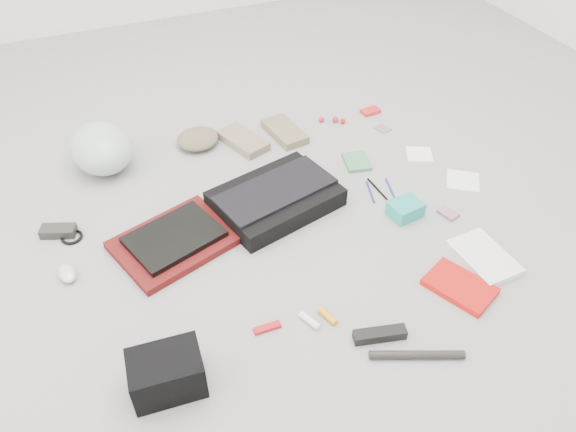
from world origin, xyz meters
name	(u,v)px	position (x,y,z in m)	size (l,w,h in m)	color
ground_plane	(288,226)	(0.00, 0.00, 0.00)	(4.00, 4.00, 0.00)	gray
messenger_bag	(276,199)	(0.00, 0.12, 0.04)	(0.43, 0.31, 0.07)	black
bag_flap	(275,190)	(0.00, 0.12, 0.08)	(0.43, 0.20, 0.01)	black
laptop_sleeve	(175,242)	(-0.39, 0.07, 0.01)	(0.39, 0.29, 0.03)	#560E0E
laptop	(174,237)	(-0.39, 0.07, 0.04)	(0.30, 0.22, 0.02)	black
bike_helmet	(101,148)	(-0.54, 0.62, 0.09)	(0.24, 0.30, 0.18)	silver
beanie	(198,139)	(-0.15, 0.62, 0.03)	(0.18, 0.17, 0.06)	brown
mitten_left	(243,140)	(0.03, 0.55, 0.02)	(0.11, 0.23, 0.03)	gray
mitten_right	(285,132)	(0.21, 0.55, 0.02)	(0.11, 0.23, 0.03)	#7E6D51
power_brick	(58,231)	(-0.76, 0.27, 0.02)	(0.12, 0.05, 0.03)	black
cable_coil	(72,237)	(-0.72, 0.24, 0.01)	(0.08, 0.08, 0.01)	black
mouse	(67,273)	(-0.75, 0.05, 0.02)	(0.05, 0.09, 0.03)	silver
camera_bag	(167,373)	(-0.54, -0.47, 0.06)	(0.19, 0.13, 0.12)	black
multitool	(267,328)	(-0.23, -0.39, 0.01)	(0.08, 0.02, 0.01)	#AC1216
toiletry_tube_white	(309,320)	(-0.11, -0.42, 0.01)	(0.02, 0.02, 0.07)	white
toiletry_tube_orange	(327,316)	(-0.05, -0.42, 0.01)	(0.02, 0.02, 0.07)	orange
u_lock	(380,335)	(0.06, -0.55, 0.02)	(0.16, 0.04, 0.03)	black
bike_pump	(417,355)	(0.12, -0.65, 0.01)	(0.03, 0.03, 0.27)	black
book_red	(460,286)	(0.39, -0.48, 0.01)	(0.14, 0.21, 0.02)	red
book_white	(484,257)	(0.54, -0.41, 0.01)	(0.15, 0.22, 0.02)	white
notepad	(357,162)	(0.40, 0.24, 0.01)	(0.09, 0.13, 0.01)	#3F7C4E
pen_blue	(370,192)	(0.36, 0.05, 0.00)	(0.01, 0.01, 0.13)	navy
pen_black	(377,189)	(0.40, 0.06, 0.00)	(0.01, 0.01, 0.14)	black
pen_navy	(391,190)	(0.44, 0.04, 0.00)	(0.01, 0.01, 0.14)	navy
accordion_wallet	(405,209)	(0.42, -0.11, 0.03)	(0.11, 0.09, 0.06)	teal
card_deck	(448,213)	(0.56, -0.17, 0.01)	(0.05, 0.07, 0.01)	#A06D8C
napkin_top	(419,154)	(0.67, 0.19, 0.00)	(0.10, 0.10, 0.01)	white
napkin_bottom	(463,181)	(0.73, -0.03, 0.00)	(0.12, 0.12, 0.01)	white
lollipop_a	(321,120)	(0.41, 0.58, 0.01)	(0.03, 0.03, 0.03)	#B81A30
lollipop_b	(335,119)	(0.46, 0.55, 0.01)	(0.03, 0.03, 0.03)	#B81B33
lollipop_c	(343,121)	(0.49, 0.53, 0.01)	(0.02, 0.02, 0.02)	#A21A0D
altoids_tin	(370,111)	(0.65, 0.56, 0.01)	(0.08, 0.05, 0.02)	red
stamp_sheet	(383,129)	(0.63, 0.42, 0.00)	(0.05, 0.06, 0.00)	#996581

